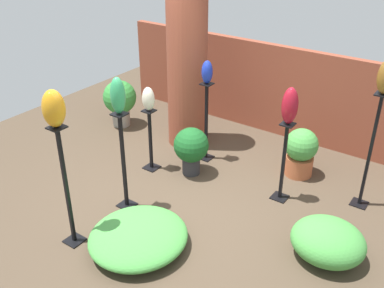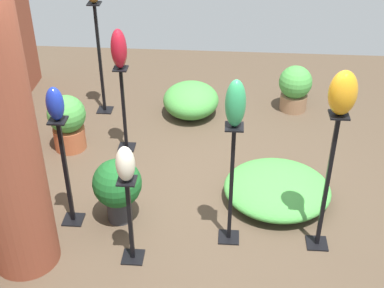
{
  "view_description": "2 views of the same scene",
  "coord_description": "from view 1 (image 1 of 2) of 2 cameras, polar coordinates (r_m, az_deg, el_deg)",
  "views": [
    {
      "loc": [
        2.82,
        -3.65,
        3.37
      ],
      "look_at": [
        0.07,
        0.24,
        0.81
      ],
      "focal_mm": 42.0,
      "sensor_mm": 36.0,
      "label": 1
    },
    {
      "loc": [
        -4.38,
        -0.27,
        3.61
      ],
      "look_at": [
        -0.07,
        0.04,
        0.78
      ],
      "focal_mm": 50.0,
      "sensor_mm": 36.0,
      "label": 2
    }
  ],
  "objects": [
    {
      "name": "foliage_bed_east",
      "position": [
        5.07,
        16.86,
        -11.73
      ],
      "size": [
        0.79,
        0.74,
        0.42
      ],
      "primitive_type": "ellipsoid",
      "color": "#479942",
      "rests_on": "ground"
    },
    {
      "name": "brick_pillar",
      "position": [
        6.7,
        -0.63,
        10.25
      ],
      "size": [
        0.6,
        0.6,
        2.59
      ],
      "primitive_type": "cylinder",
      "color": "brown",
      "rests_on": "ground"
    },
    {
      "name": "art_vase_jade",
      "position": [
        5.06,
        -9.4,
        6.09
      ],
      "size": [
        0.17,
        0.17,
        0.43
      ],
      "primitive_type": "ellipsoid",
      "color": "#2D9356",
      "rests_on": "pedestal_jade"
    },
    {
      "name": "art_vase_amber",
      "position": [
        4.51,
        -17.16,
        4.32
      ],
      "size": [
        0.22,
        0.23,
        0.39
      ],
      "primitive_type": "ellipsoid",
      "color": "orange",
      "rests_on": "pedestal_amber"
    },
    {
      "name": "potted_plant_mid_left",
      "position": [
        7.64,
        -9.15,
        5.6
      ],
      "size": [
        0.56,
        0.56,
        0.79
      ],
      "color": "gray",
      "rests_on": "ground"
    },
    {
      "name": "art_vase_ivory",
      "position": [
        6.02,
        -5.56,
        5.72
      ],
      "size": [
        0.17,
        0.16,
        0.33
      ],
      "primitive_type": "ellipsoid",
      "color": "beige",
      "rests_on": "pedestal_ivory"
    },
    {
      "name": "pedestal_amber",
      "position": [
        4.96,
        -15.59,
        -5.91
      ],
      "size": [
        0.2,
        0.2,
        1.44
      ],
      "color": "black",
      "rests_on": "ground"
    },
    {
      "name": "potted_plant_near_pillar",
      "position": [
        6.33,
        13.65,
        -0.88
      ],
      "size": [
        0.45,
        0.45,
        0.69
      ],
      "color": "#B25B38",
      "rests_on": "ground"
    },
    {
      "name": "pedestal_ivory",
      "position": [
        6.3,
        -5.29,
        0.15
      ],
      "size": [
        0.2,
        0.2,
        0.91
      ],
      "color": "black",
      "rests_on": "ground"
    },
    {
      "name": "foliage_bed_west",
      "position": [
        5.06,
        -6.82,
        -11.62
      ],
      "size": [
        1.07,
        1.12,
        0.28
      ],
      "primitive_type": "ellipsoid",
      "color": "#479942",
      "rests_on": "ground"
    },
    {
      "name": "art_vase_ruby",
      "position": [
        5.34,
        12.32,
        4.76
      ],
      "size": [
        0.2,
        0.18,
        0.46
      ],
      "primitive_type": "ellipsoid",
      "color": "maroon",
      "rests_on": "pedestal_ruby"
    },
    {
      "name": "pedestal_ruby",
      "position": [
        5.71,
        11.49,
        -2.7
      ],
      "size": [
        0.2,
        0.2,
        1.07
      ],
      "color": "black",
      "rests_on": "ground"
    },
    {
      "name": "pedestal_cobalt",
      "position": [
        6.48,
        1.82,
        2.39
      ],
      "size": [
        0.2,
        0.2,
        1.18
      ],
      "color": "black",
      "rests_on": "ground"
    },
    {
      "name": "brick_wall_back",
      "position": [
        7.35,
        10.36,
        6.79
      ],
      "size": [
        5.6,
        0.12,
        1.46
      ],
      "primitive_type": "cube",
      "color": "brown",
      "rests_on": "ground"
    },
    {
      "name": "pedestal_bronze",
      "position": [
        5.77,
        21.58,
        -1.49
      ],
      "size": [
        0.2,
        0.2,
        1.5
      ],
      "color": "black",
      "rests_on": "ground"
    },
    {
      "name": "ground_plane",
      "position": [
        5.71,
        -1.97,
        -7.88
      ],
      "size": [
        8.0,
        8.0,
        0.0
      ],
      "primitive_type": "plane",
      "color": "#4C3D2D"
    },
    {
      "name": "pedestal_jade",
      "position": [
        5.46,
        -8.66,
        -2.73
      ],
      "size": [
        0.2,
        0.2,
        1.27
      ],
      "color": "black",
      "rests_on": "ground"
    },
    {
      "name": "potted_plant_mid_right",
      "position": [
        6.16,
        -0.11,
        -0.43
      ],
      "size": [
        0.49,
        0.49,
        0.69
      ],
      "color": "#2D2D33",
      "rests_on": "ground"
    },
    {
      "name": "art_vase_cobalt",
      "position": [
        6.17,
        1.93,
        9.12
      ],
      "size": [
        0.15,
        0.16,
        0.32
      ],
      "primitive_type": "ellipsoid",
      "color": "#192D9E",
      "rests_on": "pedestal_cobalt"
    }
  ]
}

